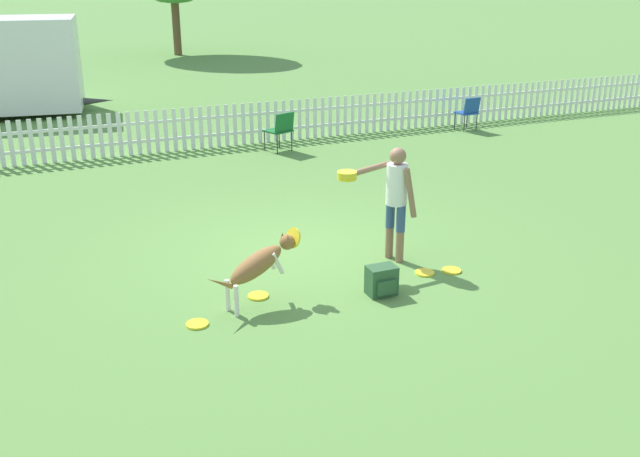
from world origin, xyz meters
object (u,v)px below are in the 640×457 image
(handler_person, at_px, (392,191))
(equipment_trailer, at_px, (1,65))
(frisbee_near_handler, at_px, (258,296))
(backpack_on_grass, at_px, (382,281))
(leaping_dog, at_px, (260,263))
(frisbee_midfield, at_px, (425,273))
(frisbee_far_scatter, at_px, (452,270))
(folding_chair_center, at_px, (281,128))
(folding_chair_blue_left, at_px, (469,111))
(frisbee_near_dog, at_px, (197,324))

(handler_person, bearing_deg, equipment_trailer, 4.65)
(frisbee_near_handler, distance_m, backpack_on_grass, 1.50)
(leaping_dog, height_order, frisbee_midfield, leaping_dog)
(frisbee_far_scatter, height_order, folding_chair_center, folding_chair_center)
(handler_person, height_order, leaping_dog, handler_person)
(frisbee_midfield, relative_size, frisbee_far_scatter, 1.00)
(handler_person, bearing_deg, frisbee_near_handler, 85.56)
(backpack_on_grass, relative_size, folding_chair_blue_left, 0.45)
(leaping_dog, height_order, frisbee_near_handler, leaping_dog)
(leaping_dog, height_order, frisbee_near_dog, leaping_dog)
(equipment_trailer, bearing_deg, frisbee_far_scatter, -60.90)
(folding_chair_blue_left, distance_m, equipment_trailer, 11.98)
(frisbee_midfield, bearing_deg, backpack_on_grass, -157.73)
(handler_person, height_order, folding_chair_blue_left, handler_person)
(handler_person, xyz_separation_m, equipment_trailer, (-4.69, 12.66, 0.33))
(frisbee_near_handler, xyz_separation_m, equipment_trailer, (-2.70, 13.06, 1.29))
(frisbee_midfield, relative_size, folding_chair_center, 0.30)
(folding_chair_blue_left, bearing_deg, backpack_on_grass, 45.53)
(backpack_on_grass, relative_size, folding_chair_center, 0.43)
(leaping_dog, relative_size, backpack_on_grass, 3.46)
(frisbee_far_scatter, bearing_deg, frisbee_midfield, 168.92)
(frisbee_near_dog, height_order, folding_chair_center, folding_chair_center)
(frisbee_midfield, bearing_deg, frisbee_near_handler, 175.37)
(folding_chair_blue_left, bearing_deg, frisbee_near_dog, 36.20)
(backpack_on_grass, xyz_separation_m, folding_chair_blue_left, (6.05, 7.24, 0.30))
(frisbee_near_dog, xyz_separation_m, folding_chair_center, (3.48, 6.96, 0.49))
(frisbee_near_handler, distance_m, frisbee_midfield, 2.20)
(frisbee_midfield, xyz_separation_m, backpack_on_grass, (-0.79, -0.33, 0.17))
(leaping_dog, xyz_separation_m, frisbee_near_handler, (0.03, 0.19, -0.51))
(leaping_dog, xyz_separation_m, frisbee_near_dog, (-0.82, -0.23, -0.51))
(handler_person, xyz_separation_m, folding_chair_blue_left, (5.45, 6.34, -0.49))
(frisbee_near_dog, bearing_deg, frisbee_near_handler, 26.46)
(leaping_dog, bearing_deg, folding_chair_center, 142.68)
(leaping_dog, xyz_separation_m, equipment_trailer, (-2.67, 13.25, 0.78))
(frisbee_far_scatter, bearing_deg, folding_chair_center, 89.29)
(frisbee_near_dog, xyz_separation_m, backpack_on_grass, (2.24, -0.08, 0.17))
(equipment_trailer, bearing_deg, frisbee_near_handler, -70.77)
(frisbee_near_handler, xyz_separation_m, frisbee_near_dog, (-0.84, -0.42, 0.00))
(frisbee_near_handler, bearing_deg, equipment_trailer, 101.68)
(leaping_dog, distance_m, equipment_trailer, 13.54)
(folding_chair_center, relative_size, equipment_trailer, 0.18)
(frisbee_midfield, bearing_deg, folding_chair_center, 86.20)
(handler_person, relative_size, equipment_trailer, 0.32)
(frisbee_midfield, relative_size, equipment_trailer, 0.05)
(frisbee_near_dog, distance_m, folding_chair_center, 7.80)
(frisbee_near_dog, xyz_separation_m, folding_chair_blue_left, (8.29, 7.15, 0.47))
(frisbee_near_dog, height_order, frisbee_midfield, same)
(folding_chair_center, bearing_deg, backpack_on_grass, 58.71)
(frisbee_near_handler, xyz_separation_m, folding_chair_blue_left, (7.45, 6.73, 0.47))
(backpack_on_grass, distance_m, folding_chair_center, 7.16)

